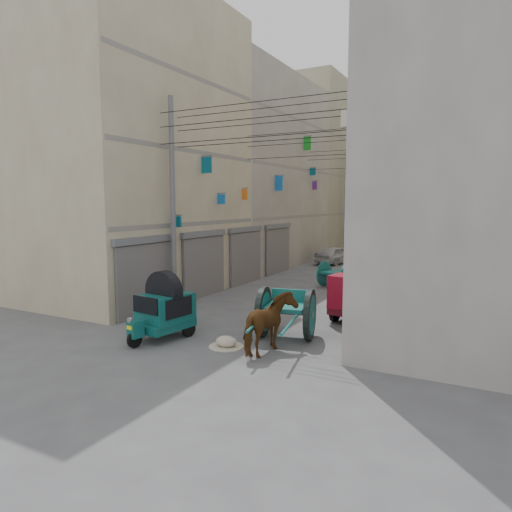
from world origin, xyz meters
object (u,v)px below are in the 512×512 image
Objects in this scene: distant_car_grey at (422,244)px; distant_car_green at (410,242)px; tonga_cart at (286,312)px; second_cart at (335,274)px; mini_truck at (358,298)px; distant_car_white at (336,255)px; feed_sack at (226,341)px; horse at (270,324)px; auto_rickshaw at (164,308)px.

distant_car_grey is 0.92× the size of distant_car_green.
tonga_cart reaches higher than second_cart.
distant_car_green is (-1.36, 30.01, -0.23)m from tonga_cart.
mini_truck is (1.35, 3.12, -0.01)m from tonga_cart.
distant_car_white is 0.99× the size of distant_car_grey.
second_cart reaches higher than feed_sack.
feed_sack is (0.17, -10.30, -0.49)m from second_cart.
horse is at bearing -76.40° from distant_car_grey.
second_cart reaches higher than distant_car_green.
second_cart is (1.92, 10.46, -0.28)m from auto_rickshaw.
auto_rickshaw is at bearing 6.90° from horse.
auto_rickshaw is 2.23m from feed_sack.
tonga_cart is 1.16× the size of mini_truck.
auto_rickshaw is at bearing 106.49° from distant_car_white.
tonga_cart is 1.50m from horse.
feed_sack is at bearing -72.83° from second_cart.
distant_car_grey is (-1.44, 24.86, -0.20)m from mini_truck.
second_cart is at bearing 123.70° from mini_truck.
mini_truck is 1.62× the size of horse.
second_cart is 10.32m from horse.
second_cart is (-1.33, 8.72, -0.16)m from tonga_cart.
distant_car_white is (-0.79, 18.83, -0.32)m from auto_rickshaw.
tonga_cart is 1.00× the size of distant_car_grey.
feed_sack is at bearing -138.44° from tonga_cart.
feed_sack is 18.90m from distant_car_white.
horse is at bearing 108.66° from distant_car_green.
distant_car_green reaches higher than feed_sack.
horse is at bearing 116.87° from distant_car_white.
tonga_cart is at bearing 35.67° from auto_rickshaw.
horse reaches higher than second_cart.
mini_truck is 6.21m from second_cart.
auto_rickshaw is 31.81m from distant_car_green.
horse is 19.06m from distant_car_white.
distant_car_green is at bearing -87.65° from distant_car_white.
tonga_cart reaches higher than distant_car_grey.
feed_sack is at bearing 6.46° from horse.
horse is at bearing -96.12° from mini_truck.
auto_rickshaw reaches higher than distant_car_white.
auto_rickshaw is 3.44m from horse.
auto_rickshaw is 6.69m from mini_truck.
second_cart is 2.68× the size of feed_sack.
mini_truck reaches higher than second_cart.
tonga_cart is 0.92× the size of distant_car_green.
second_cart is 0.42× the size of distant_car_green.
second_cart is at bearing 122.06° from distant_car_white.
distant_car_white is (-2.72, 8.37, -0.04)m from second_cart.
distant_car_grey is at bearing 137.72° from distant_car_green.
auto_rickshaw is 3.69m from tonga_cart.
distant_car_grey reaches higher than feed_sack.
auto_rickshaw is at bearing -84.19° from second_cart.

